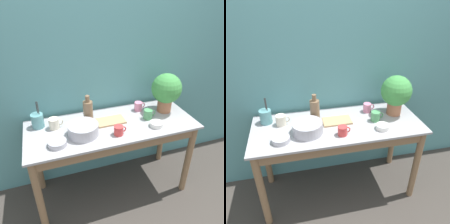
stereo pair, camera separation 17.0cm
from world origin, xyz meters
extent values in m
plane|color=#3D3833|center=(0.00, 0.00, 0.00)|extent=(12.00, 12.00, 0.00)
cube|color=teal|center=(0.00, 0.64, 1.20)|extent=(6.00, 0.05, 2.40)
cylinder|color=#846647|center=(-0.68, 0.05, 0.38)|extent=(0.06, 0.06, 0.77)
cylinder|color=#846647|center=(0.68, 0.05, 0.38)|extent=(0.06, 0.06, 0.77)
cylinder|color=#846647|center=(-0.68, 0.54, 0.38)|extent=(0.06, 0.06, 0.77)
cylinder|color=#846647|center=(0.68, 0.54, 0.38)|extent=(0.06, 0.06, 0.77)
cube|color=#846647|center=(0.00, 0.05, 0.72)|extent=(1.37, 0.02, 0.10)
cube|color=#9E9EA3|center=(0.00, 0.29, 0.78)|extent=(1.47, 0.59, 0.02)
cylinder|color=#A36647|center=(0.55, 0.36, 0.84)|extent=(0.13, 0.13, 0.12)
sphere|color=#3D8C42|center=(0.55, 0.36, 1.02)|extent=(0.27, 0.27, 0.27)
cylinder|color=#A8A8B2|center=(-0.27, 0.22, 0.83)|extent=(0.24, 0.24, 0.10)
cylinder|color=brown|center=(-0.18, 0.39, 0.89)|extent=(0.08, 0.08, 0.20)
cylinder|color=brown|center=(-0.18, 0.39, 1.02)|extent=(0.04, 0.04, 0.06)
cylinder|color=#4C935B|center=(0.33, 0.28, 0.83)|extent=(0.08, 0.08, 0.09)
torus|color=#4C935B|center=(0.38, 0.28, 0.83)|extent=(0.06, 0.01, 0.06)
cylinder|color=beige|center=(-0.48, 0.39, 0.83)|extent=(0.08, 0.08, 0.09)
torus|color=beige|center=(-0.43, 0.39, 0.84)|extent=(0.06, 0.01, 0.06)
cylinder|color=pink|center=(0.32, 0.45, 0.83)|extent=(0.07, 0.07, 0.08)
torus|color=pink|center=(0.36, 0.45, 0.83)|extent=(0.06, 0.01, 0.06)
cylinder|color=#C63838|center=(0.00, 0.13, 0.83)|extent=(0.08, 0.08, 0.08)
torus|color=#C63838|center=(0.04, 0.13, 0.83)|extent=(0.05, 0.01, 0.05)
cylinder|color=#A8A8B2|center=(-0.48, 0.15, 0.81)|extent=(0.14, 0.14, 0.04)
cylinder|color=silver|center=(0.35, 0.14, 0.81)|extent=(0.11, 0.11, 0.04)
cylinder|color=#569399|center=(-0.61, 0.45, 0.85)|extent=(0.10, 0.10, 0.12)
cylinder|color=#333333|center=(-0.59, 0.47, 0.90)|extent=(0.01, 0.02, 0.23)
cylinder|color=#333333|center=(-0.58, 0.45, 0.90)|extent=(0.01, 0.02, 0.24)
cube|color=tan|center=(0.00, 0.33, 0.79)|extent=(0.25, 0.15, 0.02)
camera|label=1|loc=(-0.51, -1.22, 1.81)|focal=35.00mm
camera|label=2|loc=(-0.35, -1.26, 1.81)|focal=35.00mm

